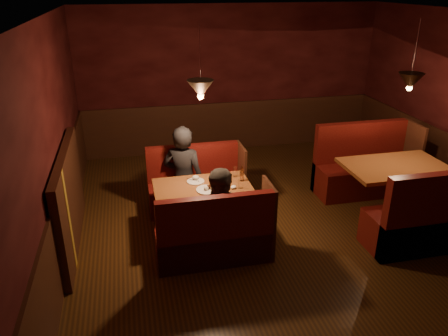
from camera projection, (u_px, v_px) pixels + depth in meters
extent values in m
cube|color=#36200F|center=(288.00, 233.00, 6.19)|extent=(6.00, 7.00, 0.01)
cube|color=black|center=(303.00, 17.00, 5.04)|extent=(6.00, 7.00, 0.01)
cube|color=black|center=(231.00, 80.00, 8.75)|extent=(6.00, 0.01, 2.90)
cube|color=black|center=(49.00, 155.00, 5.01)|extent=(0.01, 7.00, 2.90)
cube|color=#402011|center=(231.00, 126.00, 9.11)|extent=(6.00, 0.04, 1.00)
cube|color=#402011|center=(63.00, 226.00, 5.39)|extent=(0.04, 7.00, 1.00)
cube|color=#402011|center=(70.00, 200.00, 5.70)|extent=(0.10, 2.20, 1.30)
cube|color=gold|center=(70.00, 220.00, 5.22)|extent=(0.01, 0.12, 1.30)
cylinder|color=#333333|center=(200.00, 56.00, 5.26)|extent=(0.01, 0.01, 0.80)
cone|color=black|center=(200.00, 89.00, 5.42)|extent=(0.34, 0.34, 0.22)
sphere|color=#FFBF72|center=(201.00, 96.00, 5.45)|extent=(0.08, 0.08, 0.08)
cylinder|color=#333333|center=(416.00, 51.00, 5.67)|extent=(0.01, 0.01, 0.80)
cone|color=black|center=(410.00, 81.00, 5.83)|extent=(0.34, 0.34, 0.22)
sphere|color=#FFBF72|center=(409.00, 88.00, 5.86)|extent=(0.08, 0.08, 0.08)
cube|color=brown|center=(203.00, 188.00, 5.96)|extent=(1.32, 0.80, 0.05)
cylinder|color=#402011|center=(203.00, 210.00, 6.10)|extent=(0.13, 0.13, 0.66)
cylinder|color=#402011|center=(204.00, 230.00, 6.22)|extent=(0.53, 0.53, 0.04)
cylinder|color=silver|center=(206.00, 190.00, 5.82)|extent=(0.26, 0.26, 0.02)
cube|color=black|center=(211.00, 187.00, 5.85)|extent=(0.09, 0.08, 0.03)
ellipsoid|color=silver|center=(206.00, 188.00, 5.79)|extent=(0.07, 0.07, 0.05)
cube|color=tan|center=(214.00, 188.00, 5.81)|extent=(0.08, 0.06, 0.03)
cylinder|color=silver|center=(210.00, 189.00, 5.83)|extent=(0.04, 0.12, 0.01)
cylinder|color=silver|center=(196.00, 181.00, 6.07)|extent=(0.25, 0.25, 0.01)
ellipsoid|color=beige|center=(196.00, 177.00, 6.12)|extent=(0.09, 0.09, 0.05)
cube|color=silver|center=(193.00, 180.00, 6.09)|extent=(0.16, 0.13, 0.00)
cylinder|color=white|center=(224.00, 181.00, 6.02)|extent=(0.05, 0.05, 0.08)
cylinder|color=white|center=(235.00, 172.00, 6.22)|extent=(0.07, 0.07, 0.14)
cylinder|color=white|center=(241.00, 183.00, 5.86)|extent=(0.07, 0.07, 0.14)
cylinder|color=#47230F|center=(242.00, 176.00, 6.08)|extent=(0.06, 0.06, 0.15)
cylinder|color=#47230F|center=(242.00, 169.00, 6.04)|extent=(0.02, 0.02, 0.07)
ellipsoid|color=white|center=(233.00, 187.00, 5.87)|extent=(0.11, 0.11, 0.04)
cube|color=#4B0909|center=(195.00, 196.00, 6.76)|extent=(1.42, 0.52, 0.43)
cube|color=#4B0909|center=(193.00, 174.00, 6.83)|extent=(1.42, 0.11, 0.99)
cube|color=#402011|center=(241.00, 175.00, 6.79)|extent=(0.04, 0.52, 0.99)
cube|color=#4B0909|center=(213.00, 244.00, 5.53)|extent=(1.42, 0.52, 0.43)
cube|color=#4B0909|center=(216.00, 233.00, 5.24)|extent=(1.42, 0.11, 0.99)
cube|color=#402011|center=(268.00, 218.00, 5.56)|extent=(0.04, 0.52, 0.99)
cube|color=brown|center=(396.00, 167.00, 6.32)|extent=(1.47, 0.94, 0.06)
cylinder|color=#402011|center=(391.00, 193.00, 6.49)|extent=(0.16, 0.16, 0.78)
cylinder|color=#402011|center=(388.00, 214.00, 6.63)|extent=(0.62, 0.62, 0.04)
cube|color=#4B0909|center=(363.00, 179.00, 7.26)|extent=(1.58, 0.61, 0.50)
cube|color=#4B0909|center=(358.00, 155.00, 7.34)|extent=(1.58, 0.13, 1.16)
cube|color=#402011|center=(410.00, 156.00, 7.29)|extent=(0.04, 0.61, 1.16)
cube|color=#4B0909|center=(424.00, 228.00, 5.82)|extent=(1.58, 0.61, 0.50)
cube|color=#4B0909|center=(441.00, 215.00, 5.48)|extent=(1.58, 0.13, 1.16)
imported|color=black|center=(183.00, 159.00, 6.44)|extent=(0.74, 0.63, 1.72)
imported|color=#35312C|center=(224.00, 201.00, 5.42)|extent=(0.83, 0.69, 1.53)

